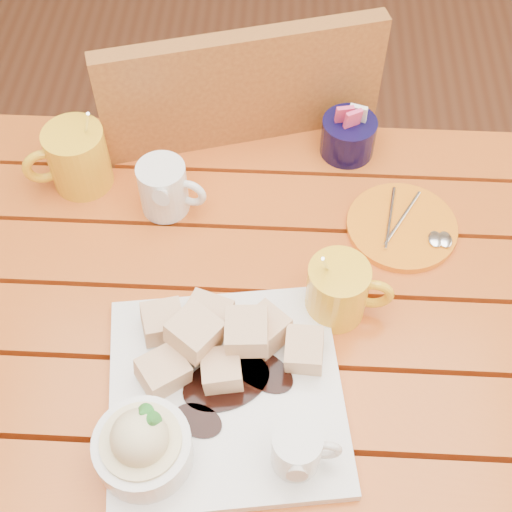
# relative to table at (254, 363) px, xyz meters

# --- Properties ---
(ground) EXTENTS (5.00, 5.00, 0.00)m
(ground) POSITION_rel_table_xyz_m (0.00, -0.00, -0.64)
(ground) COLOR #5B2D1A
(ground) RESTS_ON ground
(table) EXTENTS (1.20, 0.79, 0.75)m
(table) POSITION_rel_table_xyz_m (0.00, 0.00, 0.00)
(table) COLOR #A83915
(table) RESTS_ON ground
(dessert_plate) EXTENTS (0.33, 0.33, 0.12)m
(dessert_plate) POSITION_rel_table_xyz_m (-0.05, -0.13, 0.14)
(dessert_plate) COLOR white
(dessert_plate) RESTS_ON table
(coffee_mug_left) EXTENTS (0.13, 0.09, 0.15)m
(coffee_mug_left) POSITION_rel_table_xyz_m (-0.28, 0.25, 0.16)
(coffee_mug_left) COLOR yellow
(coffee_mug_left) RESTS_ON table
(coffee_mug_right) EXTENTS (0.12, 0.08, 0.14)m
(coffee_mug_right) POSITION_rel_table_xyz_m (0.11, 0.03, 0.16)
(coffee_mug_right) COLOR yellow
(coffee_mug_right) RESTS_ON table
(cream_pitcher) EXTENTS (0.11, 0.09, 0.09)m
(cream_pitcher) POSITION_rel_table_xyz_m (-0.14, 0.21, 0.15)
(cream_pitcher) COLOR white
(cream_pitcher) RESTS_ON table
(sugar_caddy) EXTENTS (0.09, 0.09, 0.10)m
(sugar_caddy) POSITION_rel_table_xyz_m (0.13, 0.34, 0.14)
(sugar_caddy) COLOR black
(sugar_caddy) RESTS_ON table
(orange_saucer) EXTENTS (0.17, 0.17, 0.02)m
(orange_saucer) POSITION_rel_table_xyz_m (0.21, 0.18, 0.11)
(orange_saucer) COLOR orange
(orange_saucer) RESTS_ON table
(chair_far) EXTENTS (0.56, 0.56, 0.95)m
(chair_far) POSITION_rel_table_xyz_m (-0.07, 0.48, -0.11)
(chair_far) COLOR brown
(chair_far) RESTS_ON ground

